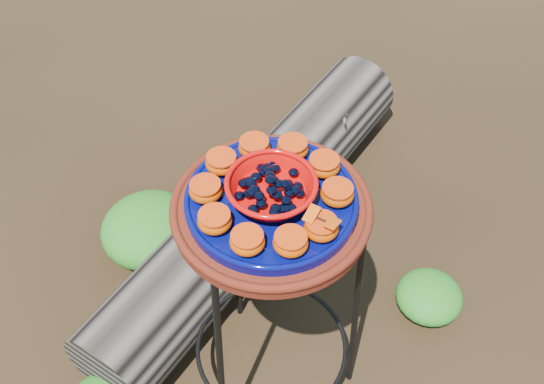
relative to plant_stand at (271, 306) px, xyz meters
name	(u,v)px	position (x,y,z in m)	size (l,w,h in m)	color
ground	(272,372)	(0.00, 0.00, -0.35)	(60.00, 60.00, 0.00)	black
plant_stand	(271,306)	(0.00, 0.00, 0.00)	(0.44, 0.44, 0.70)	black
terracotta_saucer	(271,211)	(0.00, 0.00, 0.37)	(0.41, 0.41, 0.03)	#601709
cobalt_plate	(271,202)	(0.00, 0.00, 0.39)	(0.35, 0.35, 0.02)	#0A0640
red_bowl	(271,190)	(0.00, 0.00, 0.43)	(0.18, 0.18, 0.05)	red
glass_gems	(271,178)	(0.00, 0.00, 0.47)	(0.14, 0.14, 0.02)	black
orange_half_0	(321,228)	(0.05, -0.12, 0.43)	(0.07, 0.07, 0.04)	#B74000
orange_half_1	(337,194)	(0.12, -0.06, 0.43)	(0.07, 0.07, 0.04)	#B74000
orange_half_2	(324,165)	(0.13, 0.02, 0.43)	(0.07, 0.07, 0.04)	#B74000
orange_half_3	(293,148)	(0.09, 0.09, 0.43)	(0.07, 0.07, 0.04)	#B74000
orange_half_4	(254,147)	(0.02, 0.13, 0.43)	(0.07, 0.07, 0.04)	#B74000
orange_half_5	(221,163)	(-0.06, 0.12, 0.43)	(0.07, 0.07, 0.04)	#B74000
orange_half_6	(206,190)	(-0.12, 0.06, 0.43)	(0.07, 0.07, 0.04)	#B74000
orange_half_7	(215,221)	(-0.13, -0.02, 0.43)	(0.07, 0.07, 0.04)	#B74000
orange_half_8	(247,241)	(-0.09, -0.09, 0.43)	(0.07, 0.07, 0.04)	#B74000
orange_half_9	(291,243)	(-0.02, -0.13, 0.43)	(0.07, 0.07, 0.04)	#B74000
butterfly	(322,219)	(0.05, -0.12, 0.45)	(0.08, 0.05, 0.01)	#DD5008
driftwood_log	(255,206)	(0.17, 0.48, -0.22)	(1.41, 0.37, 0.27)	black
foliage_right	(429,296)	(0.52, -0.01, -0.30)	(0.20, 0.20, 0.10)	#1B6F14
foliage_back	(150,228)	(-0.15, 0.58, -0.27)	(0.31, 0.31, 0.16)	#1B6F14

